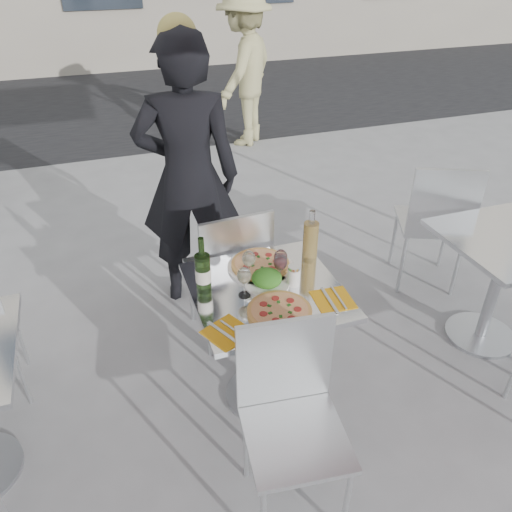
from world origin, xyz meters
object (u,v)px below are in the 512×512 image
object	(u,v)px
chair_far	(231,267)
wineglass_white_b	(249,260)
sugar_shaker	(294,276)
napkin_left	(227,332)
wineglass_white_a	(244,277)
napkin_right	(333,299)
wine_bottle	(203,271)
wineglass_red_b	(281,258)
side_table_right	(501,268)
salad_plate	(267,280)
side_chair_rfar	(436,217)
pedestrian_b	(245,69)
carafe	(310,240)
pizza_near	(280,311)
woman_diner	(188,178)
wineglass_red_a	(280,263)
chair_near	(290,406)
main_table	(266,322)

from	to	relation	value
chair_far	wineglass_white_b	size ratio (longest dim) A/B	6.02
sugar_shaker	napkin_left	distance (m)	0.48
wineglass_white_a	napkin_right	distance (m)	0.44
wine_bottle	wineglass_red_b	size ratio (longest dim) A/B	1.87
side_table_right	salad_plate	size ratio (longest dim) A/B	3.41
side_chair_rfar	wine_bottle	distance (m)	1.85
wineglass_white_a	pedestrian_b	bearing A→B (deg)	71.84
pedestrian_b	carafe	xyz separation A→B (m)	(-0.89, -3.83, -0.02)
side_table_right	pizza_near	world-z (taller)	pizza_near
wineglass_white_b	side_chair_rfar	bearing A→B (deg)	17.81
side_chair_rfar	sugar_shaker	xyz separation A→B (m)	(-1.33, -0.61, 0.22)
chair_far	wine_bottle	bearing A→B (deg)	54.81
side_table_right	napkin_left	xyz separation A→B (m)	(-1.77, -0.25, 0.21)
wineglass_red_b	napkin_left	bearing A→B (deg)	-139.17
woman_diner	wineglass_red_a	bearing A→B (deg)	114.91
chair_near	pedestrian_b	world-z (taller)	pedestrian_b
main_table	wine_bottle	distance (m)	0.44
woman_diner	wineglass_white_a	distance (m)	1.09
pedestrian_b	wine_bottle	world-z (taller)	pedestrian_b
wineglass_white_a	napkin_right	xyz separation A→B (m)	(0.39, -0.17, -0.11)
pedestrian_b	napkin_left	size ratio (longest dim) A/B	7.42
sugar_shaker	wineglass_red_a	xyz separation A→B (m)	(-0.05, 0.05, 0.06)
wineglass_white_b	woman_diner	bearing A→B (deg)	95.03
side_table_right	side_chair_rfar	size ratio (longest dim) A/B	0.76
napkin_right	sugar_shaker	bearing A→B (deg)	130.07
wineglass_red_a	napkin_left	xyz separation A→B (m)	(-0.36, -0.28, -0.11)
carafe	napkin_left	distance (m)	0.73
woman_diner	wine_bottle	xyz separation A→B (m)	(-0.16, -0.99, -0.05)
main_table	salad_plate	bearing A→B (deg)	61.89
wine_bottle	carafe	xyz separation A→B (m)	(0.60, 0.08, 0.00)
chair_far	wine_bottle	world-z (taller)	wine_bottle
woman_diner	salad_plate	distance (m)	1.07
wine_bottle	wineglass_white_b	distance (m)	0.24
side_chair_rfar	sugar_shaker	distance (m)	1.48
chair_near	wineglass_white_a	bearing A→B (deg)	99.51
wineglass_white_a	wineglass_white_b	distance (m)	0.15
woman_diner	napkin_right	world-z (taller)	woman_diner
side_table_right	wineglass_white_a	bearing A→B (deg)	-179.49
main_table	salad_plate	xyz separation A→B (m)	(0.01, 0.02, 0.25)
woman_diner	main_table	bearing A→B (deg)	110.03
pedestrian_b	sugar_shaker	bearing A→B (deg)	25.79
salad_plate	napkin_left	distance (m)	0.39
salad_plate	wineglass_white_b	bearing A→B (deg)	123.47
side_chair_rfar	wineglass_white_a	world-z (taller)	side_chair_rfar
chair_near	pizza_near	size ratio (longest dim) A/B	3.06
wineglass_white_a	side_table_right	bearing A→B (deg)	0.51
side_chair_rfar	wineglass_red_b	world-z (taller)	side_chair_rfar
chair_near	sugar_shaker	xyz separation A→B (m)	(0.23, 0.54, 0.26)
wineglass_white_b	sugar_shaker	bearing A→B (deg)	-33.78
chair_near	carafe	xyz separation A→B (m)	(0.40, 0.72, 0.33)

